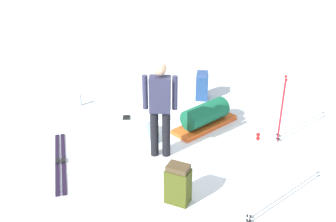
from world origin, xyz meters
TOP-DOWN VIEW (x-y plane):
  - ground_plane at (0.00, 0.00)m, footprint 80.00×80.00m
  - skier_standing at (-0.32, -0.03)m, footprint 0.35×0.52m
  - ski_pair_near at (-1.34, 1.33)m, footprint 1.48×1.39m
  - ski_pair_far at (0.49, 1.23)m, footprint 1.14×1.73m
  - backpack_large_dark at (-1.28, -0.88)m, footprint 0.27×0.36m
  - backpack_bright at (2.13, 0.33)m, footprint 0.43×0.38m
  - ski_poles_planted_near at (-1.19, -1.92)m, footprint 0.16×0.10m
  - ski_poles_planted_far at (1.18, -1.66)m, footprint 0.22×0.12m
  - gear_sled at (0.97, -0.28)m, footprint 1.46×0.88m
  - sleeping_mat_rolled at (0.16, 0.41)m, footprint 0.54×0.49m
  - thermos_bottle at (0.52, 2.46)m, footprint 0.07×0.07m

SIDE VIEW (x-z plane):
  - ground_plane at x=0.00m, z-range 0.00..0.00m
  - ski_pair_far at x=0.49m, z-range -0.01..0.04m
  - ski_pair_near at x=-1.34m, z-range -0.01..0.04m
  - sleeping_mat_rolled at x=0.16m, z-range 0.00..0.18m
  - thermos_bottle at x=0.52m, z-range 0.00..0.26m
  - gear_sled at x=0.97m, z-range -0.02..0.47m
  - backpack_bright at x=2.13m, z-range -0.01..0.60m
  - backpack_large_dark at x=-1.28m, z-range -0.01..0.62m
  - ski_poles_planted_far at x=1.18m, z-range 0.07..1.32m
  - ski_poles_planted_near at x=-1.19m, z-range 0.07..1.45m
  - skier_standing at x=-0.32m, z-range 0.10..1.80m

